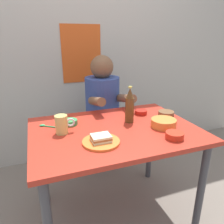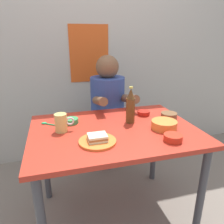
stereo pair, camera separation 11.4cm
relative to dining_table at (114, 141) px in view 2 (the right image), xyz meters
name	(u,v)px [view 2 (the right image)]	position (x,y,z in m)	size (l,w,h in m)	color
ground_plane	(114,214)	(0.00, 0.00, -0.65)	(6.00, 6.00, 0.00)	slate
wall_back	(86,39)	(0.00, 1.05, 0.65)	(4.40, 0.09, 2.60)	#ADA89E
dining_table	(114,141)	(0.00, 0.00, 0.00)	(1.10, 0.80, 0.74)	#B72D1E
stool	(108,138)	(0.12, 0.63, -0.30)	(0.34, 0.34, 0.45)	#4C4C51
person_seated	(108,99)	(0.12, 0.62, 0.12)	(0.33, 0.56, 0.72)	#33478C
plate_orange	(98,141)	(-0.15, -0.17, 0.10)	(0.22, 0.22, 0.01)	orange
sandwich	(97,137)	(-0.15, -0.17, 0.13)	(0.11, 0.09, 0.04)	beige
beer_mug	(61,123)	(-0.34, 0.05, 0.15)	(0.13, 0.08, 0.12)	#D1BC66
beer_bottle	(130,107)	(0.14, 0.07, 0.21)	(0.06, 0.06, 0.26)	#593819
sauce_bowl_chili	(173,137)	(0.29, -0.27, 0.12)	(0.11, 0.11, 0.04)	red
sambal_bowl_red	(144,113)	(0.29, 0.19, 0.11)	(0.10, 0.10, 0.03)	#B21E14
soup_bowl_orange	(164,124)	(0.32, -0.09, 0.12)	(0.17, 0.17, 0.05)	orange
condiment_bowl_brown	(169,115)	(0.45, 0.07, 0.12)	(0.12, 0.12, 0.04)	brown
dip_bowl_green	(71,121)	(-0.27, 0.17, 0.11)	(0.10, 0.10, 0.03)	#388C4C
spoon	(47,124)	(-0.44, 0.19, 0.10)	(0.11, 0.08, 0.01)	#26A559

